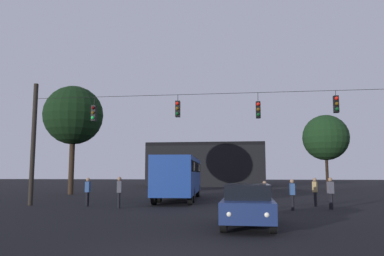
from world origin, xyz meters
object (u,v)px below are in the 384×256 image
at_px(tree_behind_building, 326,138).
at_px(car_near_right, 248,204).
at_px(tree_left_silhouette, 73,116).
at_px(pedestrian_near_bus, 315,190).
at_px(pedestrian_trailing, 292,193).
at_px(car_far_left, 182,183).
at_px(pedestrian_crossing_center, 331,191).
at_px(pedestrian_far_side, 265,194).
at_px(pedestrian_crossing_left, 119,190).
at_px(city_bus, 179,174).
at_px(pedestrian_crossing_right, 88,190).

bearing_deg(tree_behind_building, car_near_right, -107.28).
bearing_deg(tree_left_silhouette, tree_behind_building, 23.31).
height_order(pedestrian_near_bus, pedestrian_trailing, pedestrian_near_bus).
relative_size(car_far_left, pedestrian_crossing_center, 2.63).
height_order(pedestrian_far_side, tree_behind_building, tree_behind_building).
bearing_deg(tree_behind_building, pedestrian_crossing_left, -124.83).
distance_m(pedestrian_crossing_left, pedestrian_trailing, 9.38).
distance_m(pedestrian_crossing_center, pedestrian_far_side, 3.63).
relative_size(pedestrian_crossing_left, pedestrian_crossing_center, 1.02).
height_order(city_bus, tree_behind_building, tree_behind_building).
bearing_deg(pedestrian_far_side, pedestrian_crossing_center, 12.96).
bearing_deg(pedestrian_far_side, car_far_left, 109.63).
xyz_separation_m(pedestrian_crossing_center, tree_behind_building, (4.68, 22.38, 4.92)).
relative_size(pedestrian_crossing_left, tree_behind_building, 0.20).
bearing_deg(pedestrian_near_bus, pedestrian_trailing, -122.59).
xyz_separation_m(car_near_right, car_far_left, (-6.92, 28.54, 0.00)).
bearing_deg(tree_left_silhouette, car_near_right, -50.25).
distance_m(car_near_right, pedestrian_crossing_left, 9.42).
distance_m(pedestrian_crossing_left, pedestrian_crossing_right, 2.42).
xyz_separation_m(car_near_right, pedestrian_crossing_left, (-6.96, 6.34, 0.19)).
height_order(pedestrian_crossing_left, pedestrian_near_bus, pedestrian_crossing_left).
distance_m(pedestrian_crossing_right, pedestrian_far_side, 10.22).
relative_size(car_near_right, tree_behind_building, 0.52).
bearing_deg(car_near_right, tree_behind_building, 72.72).
bearing_deg(pedestrian_crossing_center, pedestrian_far_side, -167.04).
xyz_separation_m(car_far_left, tree_left_silhouette, (-8.76, -9.69, 6.46)).
height_order(pedestrian_crossing_left, tree_left_silhouette, tree_left_silhouette).
bearing_deg(tree_left_silhouette, pedestrian_crossing_right, -60.68).
distance_m(city_bus, car_near_right, 13.88).
relative_size(car_near_right, pedestrian_far_side, 2.88).
xyz_separation_m(city_bus, pedestrian_crossing_left, (-2.27, -6.68, -0.88)).
distance_m(pedestrian_crossing_center, pedestrian_crossing_right, 13.71).
height_order(pedestrian_crossing_right, tree_left_silhouette, tree_left_silhouette).
distance_m(city_bus, pedestrian_crossing_center, 10.94).
relative_size(pedestrian_crossing_center, pedestrian_crossing_right, 1.03).
height_order(car_near_right, pedestrian_trailing, pedestrian_trailing).
bearing_deg(pedestrian_trailing, city_bus, 137.22).
distance_m(car_far_left, pedestrian_near_bus, 22.41).
bearing_deg(city_bus, car_near_right, -70.19).
distance_m(pedestrian_near_bus, tree_left_silhouette, 22.94).
distance_m(car_near_right, car_far_left, 29.37).
bearing_deg(car_far_left, car_near_right, -76.38).
height_order(tree_left_silhouette, tree_behind_building, tree_left_silhouette).
distance_m(pedestrian_crossing_center, tree_behind_building, 23.39).
bearing_deg(pedestrian_crossing_center, city_bus, 147.65).
relative_size(tree_left_silhouette, tree_behind_building, 1.19).
bearing_deg(pedestrian_near_bus, city_bus, 155.22).
xyz_separation_m(pedestrian_crossing_center, pedestrian_crossing_right, (-13.71, 0.10, -0.03)).
height_order(pedestrian_crossing_right, pedestrian_trailing, pedestrian_crossing_right).
distance_m(pedestrian_crossing_right, tree_behind_building, 29.30).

